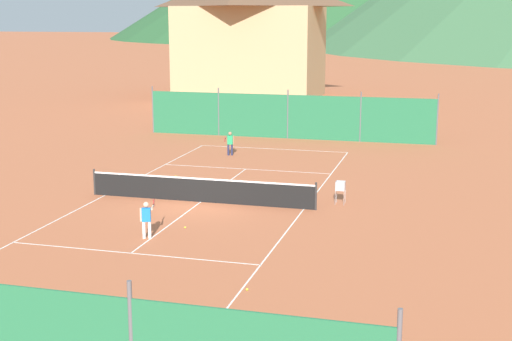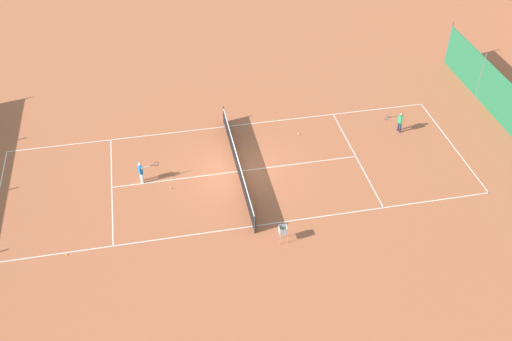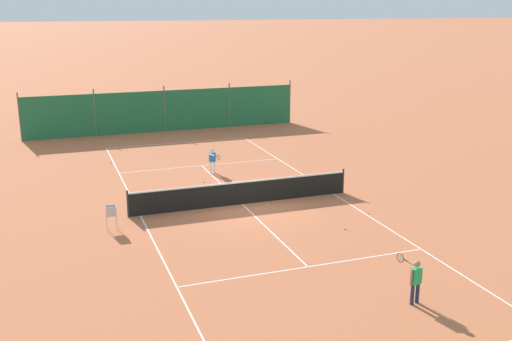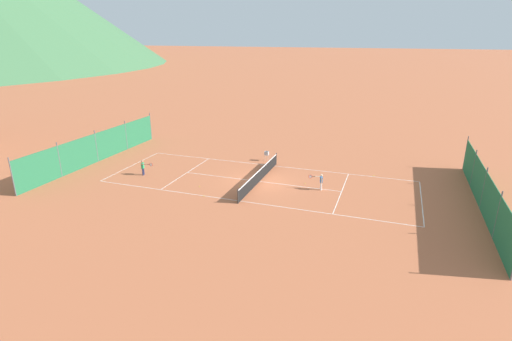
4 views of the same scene
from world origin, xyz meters
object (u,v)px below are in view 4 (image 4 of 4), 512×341
object	(u,v)px
player_near_service	(321,181)
tennis_ball_alley_left	(200,186)
tennis_net	(260,175)
tennis_ball_near_corner	(249,184)
tennis_ball_by_net_left	(374,176)
player_near_baseline	(143,167)
tennis_ball_service_box	(204,196)
tennis_ball_alley_right	(240,186)
tennis_ball_far_corner	(305,183)
ball_hopper	(267,154)

from	to	relation	value
player_near_service	tennis_ball_alley_left	size ratio (longest dim) A/B	18.58
tennis_net	tennis_ball_near_corner	xyz separation A→B (m)	(-0.92, 0.51, -0.47)
player_near_service	tennis_ball_by_net_left	xyz separation A→B (m)	(4.40, -3.58, -0.68)
player_near_baseline	tennis_ball_by_net_left	size ratio (longest dim) A/B	18.87
tennis_ball_near_corner	tennis_ball_service_box	world-z (taller)	same
tennis_ball_alley_right	tennis_ball_far_corner	bearing A→B (deg)	-64.38
tennis_net	tennis_ball_near_corner	distance (m)	1.15
tennis_ball_alley_left	tennis_ball_near_corner	distance (m)	3.81
tennis_ball_by_net_left	tennis_ball_far_corner	bearing A→B (deg)	126.19
tennis_net	player_near_baseline	bearing A→B (deg)	100.35
player_near_service	tennis_ball_near_corner	size ratio (longest dim) A/B	18.58
player_near_service	tennis_ball_service_box	bearing A→B (deg)	118.06
tennis_ball_by_net_left	tennis_ball_far_corner	distance (m)	6.08
tennis_ball_alley_right	tennis_net	bearing A→B (deg)	-35.16
player_near_service	tennis_ball_alley_right	xyz separation A→B (m)	(-1.39, 5.90, -0.68)
player_near_baseline	ball_hopper	xyz separation A→B (m)	(7.03, -8.33, -0.07)
tennis_net	player_near_service	xyz separation A→B (m)	(-0.14, -4.83, 0.22)
tennis_ball_near_corner	tennis_ball_alley_right	size ratio (longest dim) A/B	1.00
tennis_ball_alley_left	tennis_ball_alley_right	world-z (taller)	same
player_near_service	tennis_ball_service_box	xyz separation A→B (m)	(-4.05, 7.61, -0.68)
tennis_ball_near_corner	player_near_baseline	bearing A→B (deg)	95.16
player_near_service	tennis_ball_alley_left	xyz separation A→B (m)	(-2.44, 8.76, -0.68)
tennis_net	tennis_ball_by_net_left	distance (m)	9.44
tennis_net	tennis_ball_alley_right	bearing A→B (deg)	144.84
tennis_ball_by_net_left	tennis_ball_service_box	world-z (taller)	same
tennis_ball_near_corner	tennis_ball_service_box	bearing A→B (deg)	145.26
player_near_baseline	tennis_ball_alley_right	xyz separation A→B (m)	(0.20, -8.38, -0.69)
player_near_baseline	tennis_net	bearing A→B (deg)	-79.65
tennis_ball_alley_left	tennis_ball_far_corner	size ratio (longest dim) A/B	1.00
tennis_ball_alley_left	tennis_ball_by_net_left	world-z (taller)	same
tennis_ball_near_corner	tennis_ball_far_corner	size ratio (longest dim) A/B	1.00
tennis_ball_service_box	player_near_baseline	bearing A→B (deg)	69.75
player_near_baseline	tennis_ball_alley_left	distance (m)	5.64
tennis_ball_alley_right	tennis_ball_service_box	world-z (taller)	same
player_near_baseline	tennis_ball_by_net_left	distance (m)	18.86
tennis_ball_near_corner	player_near_service	bearing A→B (deg)	-81.67
player_near_baseline	tennis_ball_alley_left	bearing A→B (deg)	-98.80
tennis_net	ball_hopper	size ratio (longest dim) A/B	10.31
player_near_service	ball_hopper	xyz separation A→B (m)	(5.44, 5.96, -0.06)
tennis_ball_far_corner	tennis_net	bearing A→B (deg)	100.82
tennis_net	player_near_baseline	world-z (taller)	player_near_baseline
player_near_service	tennis_ball_alley_left	distance (m)	9.12
tennis_net	ball_hopper	xyz separation A→B (m)	(5.30, 1.13, 0.16)
tennis_ball_near_corner	ball_hopper	world-z (taller)	ball_hopper
tennis_ball_near_corner	tennis_ball_service_box	distance (m)	3.98
tennis_net	tennis_ball_alley_right	size ratio (longest dim) A/B	139.09
tennis_ball_alley_right	tennis_ball_alley_left	bearing A→B (deg)	110.34
tennis_net	tennis_ball_far_corner	world-z (taller)	tennis_net
tennis_net	player_near_baseline	xyz separation A→B (m)	(-1.73, 9.46, 0.23)
tennis_ball_alley_right	tennis_ball_by_net_left	bearing A→B (deg)	-58.61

